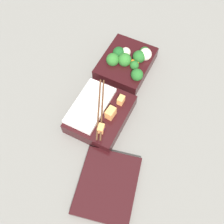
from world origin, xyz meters
The scene contains 4 objects.
ground_plane centered at (0.00, 0.00, 0.00)m, with size 3.00×3.00×0.00m, color slate.
bento_tray_vegetable centered at (-0.11, -0.02, 0.03)m, with size 0.18×0.15×0.07m.
bento_tray_rice centered at (0.09, -0.01, 0.03)m, with size 0.18×0.15×0.07m.
bento_lid centered at (0.26, 0.10, 0.01)m, with size 0.18×0.15×0.01m, color black.
Camera 1 is at (0.41, 0.19, 0.68)m, focal length 42.00 mm.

